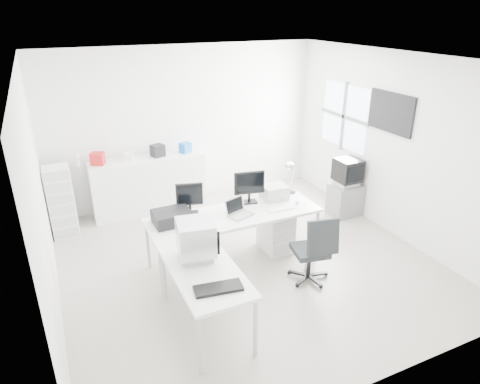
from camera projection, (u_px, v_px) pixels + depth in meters
name	position (u px, v px, depth m)	size (l,w,h in m)	color
floor	(246.00, 260.00, 6.18)	(5.00, 5.00, 0.01)	beige
ceiling	(247.00, 59.00, 5.06)	(5.00, 5.00, 0.01)	white
back_wall	(186.00, 126.00, 7.70)	(5.00, 0.02, 2.80)	silver
left_wall	(40.00, 203.00, 4.65)	(0.02, 5.00, 2.80)	silver
right_wall	(392.00, 146.00, 6.58)	(0.02, 5.00, 2.80)	silver
window	(344.00, 116.00, 7.49)	(0.02, 1.20, 1.10)	white
wall_picture	(391.00, 112.00, 6.46)	(0.04, 0.90, 0.60)	black
main_desk	(234.00, 238.00, 6.03)	(2.40, 0.80, 0.75)	white
side_desk	(205.00, 297.00, 4.79)	(0.70, 1.40, 0.75)	white
drawer_pedestal	(276.00, 231.00, 6.37)	(0.40, 0.50, 0.60)	white
inkjet_printer	(172.00, 217.00, 5.60)	(0.48, 0.37, 0.17)	black
lcd_monitor_small	(190.00, 199.00, 5.79)	(0.36, 0.21, 0.46)	black
lcd_monitor_large	(249.00, 188.00, 6.13)	(0.44, 0.18, 0.46)	black
laptop	(241.00, 209.00, 5.77)	(0.33, 0.34, 0.22)	#B7B7BA
white_keyboard	(281.00, 209.00, 6.01)	(0.39, 0.12, 0.02)	white
white_mouse	(297.00, 202.00, 6.15)	(0.06, 0.06, 0.06)	white
laser_printer	(274.00, 192.00, 6.31)	(0.36, 0.31, 0.21)	#ACACAC
desk_lamp	(292.00, 178.00, 6.46)	(0.16, 0.16, 0.48)	silver
crt_monitor	(196.00, 238.00, 4.74)	(0.45, 0.45, 0.51)	#B7B7BA
black_keyboard	(218.00, 288.00, 4.30)	(0.49, 0.20, 0.03)	black
office_chair	(310.00, 247.00, 5.57)	(0.56, 0.56, 0.97)	#26292B
tv_cabinet	(345.00, 199.00, 7.45)	(0.51, 0.42, 0.56)	slate
crt_tv	(348.00, 172.00, 7.25)	(0.50, 0.48, 0.45)	black
sideboard	(149.00, 184.00, 7.53)	(1.97, 0.49, 0.99)	white
clutter_box_a	(98.00, 159.00, 6.98)	(0.20, 0.18, 0.20)	#B0191B
clutter_box_b	(129.00, 156.00, 7.19)	(0.14, 0.12, 0.14)	white
clutter_box_c	(158.00, 151.00, 7.37)	(0.21, 0.19, 0.21)	black
clutter_box_d	(185.00, 148.00, 7.56)	(0.18, 0.16, 0.18)	#185CA9
clutter_bottle	(78.00, 160.00, 6.89)	(0.07, 0.07, 0.22)	white
filing_cabinet	(61.00, 201.00, 6.71)	(0.39, 0.46, 1.11)	white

